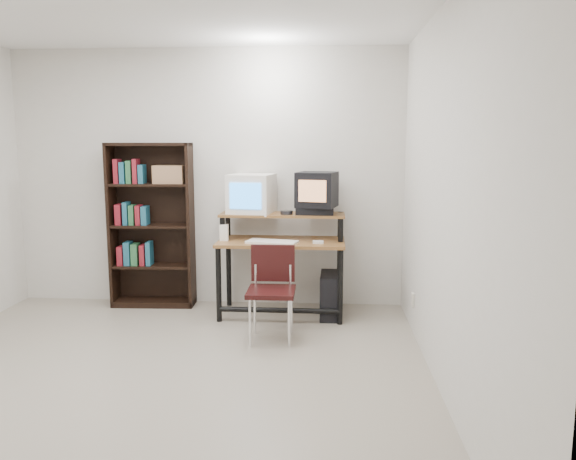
# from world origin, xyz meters

# --- Properties ---
(floor) EXTENTS (4.00, 4.00, 0.01)m
(floor) POSITION_xyz_m (0.00, 0.00, -0.01)
(floor) COLOR #A79C8A
(floor) RESTS_ON ground
(back_wall) EXTENTS (4.00, 0.01, 2.60)m
(back_wall) POSITION_xyz_m (0.00, 2.00, 1.30)
(back_wall) COLOR silver
(back_wall) RESTS_ON floor
(right_wall) EXTENTS (0.01, 4.00, 2.60)m
(right_wall) POSITION_xyz_m (2.00, 0.00, 1.30)
(right_wall) COLOR silver
(right_wall) RESTS_ON floor
(computer_desk) EXTENTS (1.21, 0.61, 0.98)m
(computer_desk) POSITION_xyz_m (0.79, 1.62, 0.69)
(computer_desk) COLOR brown
(computer_desk) RESTS_ON floor
(crt_monitor) EXTENTS (0.47, 0.47, 0.39)m
(crt_monitor) POSITION_xyz_m (0.49, 1.77, 1.16)
(crt_monitor) COLOR white
(crt_monitor) RESTS_ON computer_desk
(vcr) EXTENTS (0.37, 0.27, 0.08)m
(vcr) POSITION_xyz_m (1.11, 1.70, 1.01)
(vcr) COLOR black
(vcr) RESTS_ON computer_desk
(crt_tv) EXTENTS (0.43, 0.42, 0.34)m
(crt_tv) POSITION_xyz_m (1.13, 1.71, 1.22)
(crt_tv) COLOR black
(crt_tv) RESTS_ON vcr
(cd_spindle) EXTENTS (0.12, 0.12, 0.05)m
(cd_spindle) POSITION_xyz_m (0.84, 1.64, 0.99)
(cd_spindle) COLOR #26262B
(cd_spindle) RESTS_ON computer_desk
(keyboard) EXTENTS (0.51, 0.31, 0.03)m
(keyboard) POSITION_xyz_m (0.72, 1.46, 0.74)
(keyboard) COLOR white
(keyboard) RESTS_ON computer_desk
(mousepad) EXTENTS (0.26, 0.23, 0.01)m
(mousepad) POSITION_xyz_m (1.14, 1.47, 0.72)
(mousepad) COLOR black
(mousepad) RESTS_ON computer_desk
(mouse) EXTENTS (0.10, 0.06, 0.03)m
(mouse) POSITION_xyz_m (1.15, 1.47, 0.74)
(mouse) COLOR white
(mouse) RESTS_ON mousepad
(desk_speaker) EXTENTS (0.08, 0.08, 0.17)m
(desk_speaker) POSITION_xyz_m (0.24, 1.56, 0.80)
(desk_speaker) COLOR white
(desk_speaker) RESTS_ON computer_desk
(pc_tower) EXTENTS (0.21, 0.45, 0.42)m
(pc_tower) POSITION_xyz_m (1.27, 1.57, 0.21)
(pc_tower) COLOR black
(pc_tower) RESTS_ON floor
(school_chair) EXTENTS (0.40, 0.40, 0.79)m
(school_chair) POSITION_xyz_m (0.77, 0.93, 0.49)
(school_chair) COLOR black
(school_chair) RESTS_ON floor
(bookshelf) EXTENTS (0.84, 0.31, 1.66)m
(bookshelf) POSITION_xyz_m (-0.55, 1.85, 0.86)
(bookshelf) COLOR black
(bookshelf) RESTS_ON floor
(wall_outlet) EXTENTS (0.02, 0.08, 0.12)m
(wall_outlet) POSITION_xyz_m (1.99, 1.15, 0.30)
(wall_outlet) COLOR beige
(wall_outlet) RESTS_ON right_wall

